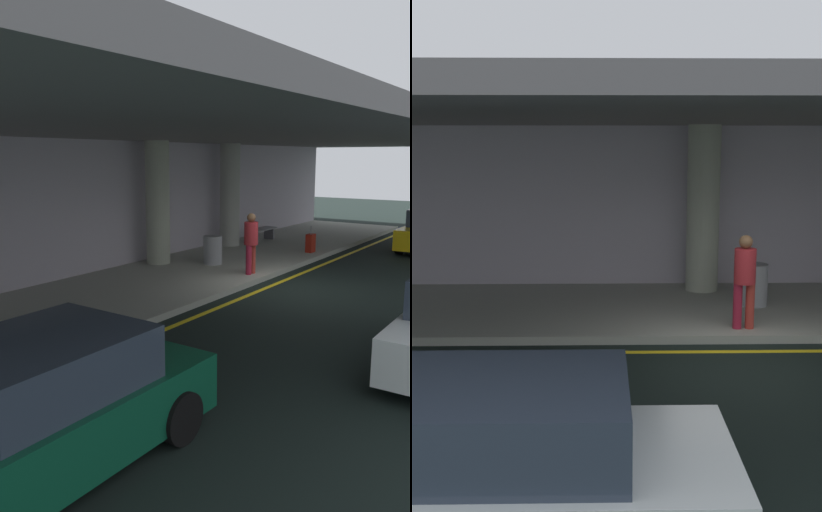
# 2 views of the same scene
# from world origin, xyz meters

# --- Properties ---
(ground_plane) EXTENTS (60.00, 60.00, 0.00)m
(ground_plane) POSITION_xyz_m (0.00, 0.00, 0.00)
(ground_plane) COLOR black
(sidewalk) EXTENTS (26.00, 4.20, 0.15)m
(sidewalk) POSITION_xyz_m (0.00, 3.10, 0.07)
(sidewalk) COLOR #9A9D91
(sidewalk) RESTS_ON ground
(lane_stripe_yellow) EXTENTS (26.00, 0.14, 0.01)m
(lane_stripe_yellow) POSITION_xyz_m (0.00, 0.60, 0.00)
(lane_stripe_yellow) COLOR yellow
(lane_stripe_yellow) RESTS_ON ground
(support_column_left_mid) EXTENTS (0.72, 0.72, 3.65)m
(support_column_left_mid) POSITION_xyz_m (0.00, 4.53, 1.97)
(support_column_left_mid) COLOR #9BA08C
(support_column_left_mid) RESTS_ON sidewalk
(support_column_center) EXTENTS (0.72, 0.72, 3.65)m
(support_column_center) POSITION_xyz_m (4.00, 4.53, 1.97)
(support_column_center) COLOR #9B9D93
(support_column_center) RESTS_ON sidewalk
(ceiling_overhang) EXTENTS (28.00, 13.20, 0.30)m
(ceiling_overhang) POSITION_xyz_m (0.00, 2.60, 3.95)
(ceiling_overhang) COLOR slate
(ceiling_overhang) RESTS_ON support_column_far_left
(terminal_back_wall) EXTENTS (26.00, 0.30, 3.80)m
(terminal_back_wall) POSITION_xyz_m (0.00, 5.35, 1.90)
(terminal_back_wall) COLOR #B3ABB7
(terminal_back_wall) RESTS_ON ground
(car_dark_green) EXTENTS (4.10, 1.92, 1.50)m
(car_dark_green) POSITION_xyz_m (-8.90, -1.36, 0.71)
(car_dark_green) COLOR #0D482F
(car_dark_green) RESTS_ON ground
(traveler_with_luggage) EXTENTS (0.38, 0.38, 1.68)m
(traveler_with_luggage) POSITION_xyz_m (0.29, 1.45, 1.11)
(traveler_with_luggage) COLOR maroon
(traveler_with_luggage) RESTS_ON sidewalk
(suitcase_upright_primary) EXTENTS (0.36, 0.22, 0.90)m
(suitcase_upright_primary) POSITION_xyz_m (4.39, 1.52, 0.46)
(suitcase_upright_primary) COLOR maroon
(suitcase_upright_primary) RESTS_ON sidewalk
(bench_metal) EXTENTS (1.60, 0.50, 0.48)m
(bench_metal) POSITION_xyz_m (5.57, 4.08, 0.50)
(bench_metal) COLOR slate
(bench_metal) RESTS_ON sidewalk
(trash_bin_steel) EXTENTS (0.56, 0.56, 0.85)m
(trash_bin_steel) POSITION_xyz_m (0.84, 3.10, 0.57)
(trash_bin_steel) COLOR gray
(trash_bin_steel) RESTS_ON sidewalk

